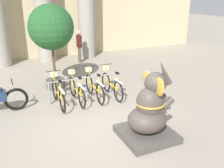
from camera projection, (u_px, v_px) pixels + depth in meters
name	position (u px, v px, depth m)	size (l,w,h in m)	color
ground_plane	(101.00, 126.00, 6.82)	(60.00, 60.00, 0.00)	gray
building_facade	(40.00, 1.00, 13.16)	(20.00, 0.20, 6.00)	#C6B78E
column_middle	(43.00, 10.00, 12.43)	(1.11, 1.11, 5.16)	gray
column_right	(86.00, 9.00, 13.29)	(1.11, 1.11, 5.16)	gray
bike_rack	(84.00, 83.00, 8.37)	(2.48, 0.05, 0.77)	gray
bicycle_0	(58.00, 93.00, 7.93)	(0.48, 1.76, 1.04)	black
bicycle_1	(76.00, 90.00, 8.22)	(0.48, 1.76, 1.04)	black
bicycle_2	(94.00, 87.00, 8.47)	(0.48, 1.76, 1.04)	black
bicycle_3	(111.00, 85.00, 8.68)	(0.48, 1.76, 1.04)	black
elephant_statue	(149.00, 113.00, 6.09)	(1.28, 1.28, 1.97)	#4C4742
person_pedestrian	(79.00, 44.00, 12.72)	(0.22, 0.47, 1.65)	brown
potted_tree	(51.00, 30.00, 8.80)	(1.61, 1.61, 3.08)	#4C4C4C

